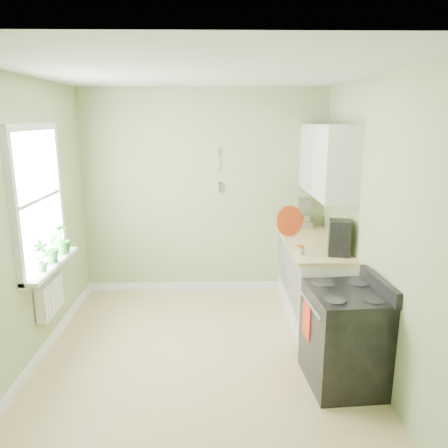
{
  "coord_description": "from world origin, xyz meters",
  "views": [
    {
      "loc": [
        0.15,
        -3.9,
        2.32
      ],
      "look_at": [
        0.24,
        0.55,
        1.23
      ],
      "focal_mm": 35.0,
      "sensor_mm": 36.0,
      "label": 1
    }
  ],
  "objects_px": {
    "stand_mixer": "(303,213)",
    "kettle": "(283,219)",
    "coffee_maker": "(339,239)",
    "stove": "(344,337)"
  },
  "relations": [
    {
      "from": "stand_mixer",
      "to": "kettle",
      "type": "height_order",
      "value": "stand_mixer"
    },
    {
      "from": "stand_mixer",
      "to": "coffee_maker",
      "type": "xyz_separation_m",
      "value": [
        0.13,
        -1.26,
        -0.0
      ]
    },
    {
      "from": "kettle",
      "to": "coffee_maker",
      "type": "xyz_separation_m",
      "value": [
        0.39,
        -1.24,
        0.08
      ]
    },
    {
      "from": "stand_mixer",
      "to": "coffee_maker",
      "type": "relative_size",
      "value": 1.12
    },
    {
      "from": "kettle",
      "to": "coffee_maker",
      "type": "bearing_deg",
      "value": -72.45
    },
    {
      "from": "kettle",
      "to": "coffee_maker",
      "type": "relative_size",
      "value": 0.53
    },
    {
      "from": "kettle",
      "to": "coffee_maker",
      "type": "height_order",
      "value": "coffee_maker"
    },
    {
      "from": "kettle",
      "to": "stove",
      "type": "bearing_deg",
      "value": -83.96
    },
    {
      "from": "stand_mixer",
      "to": "stove",
      "type": "bearing_deg",
      "value": -90.88
    },
    {
      "from": "stove",
      "to": "stand_mixer",
      "type": "height_order",
      "value": "stand_mixer"
    }
  ]
}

